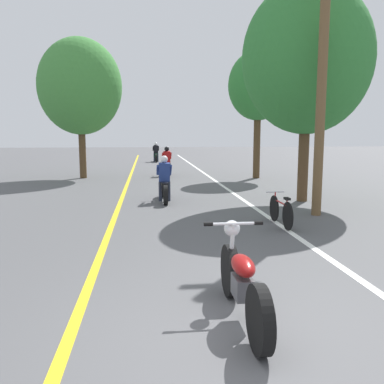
{
  "coord_description": "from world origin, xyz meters",
  "views": [
    {
      "loc": [
        -0.87,
        -3.78,
        2.1
      ],
      "look_at": [
        0.05,
        4.49,
        0.9
      ],
      "focal_mm": 38.0,
      "sensor_mm": 36.0,
      "label": 1
    }
  ],
  "objects": [
    {
      "name": "ground_plane",
      "position": [
        0.0,
        0.0,
        0.0
      ],
      "size": [
        120.0,
        120.0,
        0.0
      ],
      "primitive_type": "plane",
      "color": "#515154"
    },
    {
      "name": "lane_stripe_center",
      "position": [
        -1.7,
        12.49,
        0.0
      ],
      "size": [
        0.14,
        48.0,
        0.01
      ],
      "primitive_type": "cube",
      "color": "yellow",
      "rests_on": "ground"
    },
    {
      "name": "lane_stripe_edge",
      "position": [
        2.18,
        12.49,
        0.0
      ],
      "size": [
        0.14,
        48.0,
        0.01
      ],
      "primitive_type": "cube",
      "color": "white",
      "rests_on": "ground"
    },
    {
      "name": "utility_pole",
      "position": [
        3.49,
        6.17,
        3.54
      ],
      "size": [
        1.1,
        0.24,
        6.9
      ],
      "color": "brown",
      "rests_on": "ground"
    },
    {
      "name": "roadside_tree_right_near",
      "position": [
        3.96,
        8.35,
        4.32
      ],
      "size": [
        3.92,
        3.53,
        6.59
      ],
      "color": "#513A23",
      "rests_on": "ground"
    },
    {
      "name": "roadside_tree_right_far",
      "position": [
        4.31,
        15.05,
        4.27
      ],
      "size": [
        2.79,
        2.51,
        5.91
      ],
      "color": "#513A23",
      "rests_on": "ground"
    },
    {
      "name": "roadside_tree_left",
      "position": [
        -3.89,
        15.96,
        4.25
      ],
      "size": [
        3.85,
        3.46,
        6.48
      ],
      "color": "#513A23",
      "rests_on": "ground"
    },
    {
      "name": "motorcycle_foreground",
      "position": [
        0.18,
        0.54,
        0.43
      ],
      "size": [
        0.74,
        2.09,
        1.03
      ],
      "color": "black",
      "rests_on": "ground"
    },
    {
      "name": "motorcycle_rider_lead",
      "position": [
        -0.33,
        8.86,
        0.53
      ],
      "size": [
        0.5,
        2.1,
        1.42
      ],
      "color": "black",
      "rests_on": "ground"
    },
    {
      "name": "motorcycle_rider_mid",
      "position": [
        0.13,
        16.54,
        0.55
      ],
      "size": [
        0.5,
        2.19,
        1.46
      ],
      "color": "black",
      "rests_on": "ground"
    },
    {
      "name": "motorcycle_rider_far",
      "position": [
        -0.18,
        26.82,
        0.55
      ],
      "size": [
        0.5,
        1.99,
        1.46
      ],
      "color": "black",
      "rests_on": "ground"
    },
    {
      "name": "bicycle_parked",
      "position": [
        2.18,
        5.11,
        0.34
      ],
      "size": [
        0.44,
        1.58,
        0.73
      ],
      "color": "black",
      "rests_on": "ground"
    }
  ]
}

